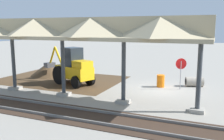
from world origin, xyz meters
TOP-DOWN VIEW (x-y plane):
  - ground_plane at (0.00, 0.00)m, footprint 120.00×120.00m
  - dirt_work_zone at (8.54, -0.29)m, footprint 10.12×7.00m
  - platform_canopy at (5.41, 3.83)m, footprint 17.41×3.20m
  - rail_tracks at (0.00, 6.64)m, footprint 60.00×2.58m
  - stop_sign at (-1.20, -0.76)m, footprint 0.70×0.36m
  - backhoe at (6.62, 0.76)m, footprint 5.34×3.05m
  - dirt_mound at (10.60, -1.39)m, footprint 6.20×6.20m
  - concrete_pipe at (-2.04, -2.10)m, footprint 1.41×1.10m
  - traffic_barrel at (0.22, -0.93)m, footprint 0.56×0.56m

SIDE VIEW (x-z plane):
  - ground_plane at x=0.00m, z-range 0.00..0.00m
  - dirt_mound at x=10.60m, z-range -1.16..1.16m
  - dirt_work_zone at x=8.54m, z-range 0.00..0.01m
  - rail_tracks at x=0.00m, z-range -0.05..0.10m
  - concrete_pipe at x=-2.04m, z-range 0.00..0.71m
  - traffic_barrel at x=0.22m, z-range 0.00..0.90m
  - backhoe at x=6.62m, z-range -0.15..2.67m
  - stop_sign at x=-1.20m, z-range 0.48..2.68m
  - platform_canopy at x=5.41m, z-range 1.72..6.62m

